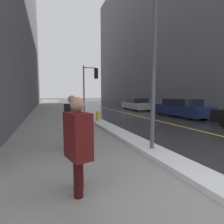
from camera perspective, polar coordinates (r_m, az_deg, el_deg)
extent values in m
plane|color=#2D2D30|center=(3.59, 32.33, -23.16)|extent=(160.00, 160.00, 0.00)
cube|color=gray|center=(16.95, -18.28, -0.17)|extent=(4.00, 80.00, 0.01)
cube|color=gold|center=(18.17, 0.98, 0.49)|extent=(0.16, 80.00, 0.00)
cube|color=white|center=(9.22, -2.42, -4.29)|extent=(0.72, 16.52, 0.14)
cube|color=slate|center=(29.97, 13.33, 23.79)|extent=(6.00, 36.00, 22.03)
cylinder|color=#515156|center=(5.04, 13.40, 10.71)|extent=(0.12, 0.12, 4.26)
cylinder|color=#515156|center=(15.14, -9.16, 7.09)|extent=(0.11, 0.11, 4.09)
cylinder|color=#515156|center=(15.44, -7.23, 14.15)|extent=(1.10, 0.11, 0.07)
cube|color=black|center=(15.53, -5.20, 12.44)|extent=(0.31, 0.21, 0.90)
sphere|color=red|center=(15.68, -5.35, 13.44)|extent=(0.19, 0.19, 0.19)
sphere|color=orange|center=(15.65, -5.33, 12.39)|extent=(0.19, 0.19, 0.19)
sphere|color=green|center=(15.62, -5.32, 11.34)|extent=(0.19, 0.19, 0.19)
cylinder|color=#340C0C|center=(3.27, -10.74, -16.68)|extent=(0.15, 0.15, 0.88)
cylinder|color=#340C0C|center=(3.02, -11.00, -18.61)|extent=(0.15, 0.15, 0.88)
cube|color=#561414|center=(2.97, -11.07, -7.62)|extent=(0.43, 0.59, 0.77)
sphere|color=tan|center=(2.89, -11.27, 2.48)|extent=(0.24, 0.24, 0.24)
cylinder|color=black|center=(5.68, -12.64, -6.97)|extent=(0.15, 0.15, 0.89)
cylinder|color=black|center=(5.42, -12.86, -7.59)|extent=(0.15, 0.15, 0.89)
cube|color=black|center=(5.45, -12.88, -1.48)|extent=(0.44, 0.60, 0.77)
sphere|color=tan|center=(5.41, -13.00, 4.05)|extent=(0.24, 0.24, 0.24)
cube|color=black|center=(5.81, -14.18, -2.72)|extent=(0.15, 0.24, 0.28)
cube|color=navy|center=(14.21, 21.40, 0.65)|extent=(1.91, 4.70, 0.69)
cube|color=black|center=(14.09, 21.81, 3.00)|extent=(1.73, 2.46, 0.49)
cylinder|color=black|center=(14.84, 15.34, 0.47)|extent=(0.23, 0.72, 0.72)
cylinder|color=black|center=(15.83, 19.95, 0.65)|extent=(0.23, 0.72, 0.72)
cylinder|color=black|center=(12.64, 23.17, -0.69)|extent=(0.23, 0.72, 0.72)
cylinder|color=black|center=(13.79, 27.87, -0.39)|extent=(0.23, 0.72, 0.72)
cube|color=#B2B2B7|center=(19.45, 7.88, 2.16)|extent=(1.90, 4.53, 0.64)
cube|color=black|center=(19.32, 8.04, 3.76)|extent=(1.69, 2.38, 0.46)
cylinder|color=black|center=(20.41, 4.29, 1.96)|extent=(0.26, 0.65, 0.64)
cylinder|color=black|center=(21.02, 8.00, 2.03)|extent=(0.26, 0.65, 0.64)
cylinder|color=black|center=(17.89, 7.71, 1.39)|extent=(0.26, 0.65, 0.64)
cylinder|color=black|center=(18.58, 11.80, 1.48)|extent=(0.26, 0.65, 0.64)
cylinder|color=gold|center=(10.33, -4.76, -2.06)|extent=(0.20, 0.20, 0.55)
sphere|color=gold|center=(10.29, -4.77, -0.21)|extent=(0.18, 0.18, 0.18)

